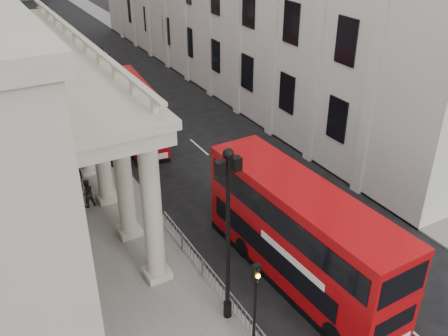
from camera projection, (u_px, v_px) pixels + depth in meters
The scene contains 13 objects.
sidewalk_west at pixel (47, 123), 41.13m from camera, with size 6.00×140.00×0.12m, color slate.
sidewalk_east at pixel (222, 90), 48.17m from camera, with size 3.00×140.00×0.12m, color slate.
kerb at pixel (83, 116), 42.38m from camera, with size 0.20×140.00×0.14m, color slate.
lamp_post_south at pixel (228, 228), 19.90m from camera, with size 1.05×0.44×8.32m.
lamp_post_mid at pixel (106, 101), 32.16m from camera, with size 1.05×0.44×8.32m.
lamp_post_north at pixel (51, 44), 44.42m from camera, with size 1.05×0.44×8.32m.
traffic_light at pixel (256, 292), 19.26m from camera, with size 0.28×0.33×4.30m.
crowd_barriers at pixel (254, 331), 20.69m from camera, with size 0.50×18.75×1.10m.
bus_near at pixel (300, 234), 23.34m from camera, with size 3.28×11.86×5.08m.
bus_far at pixel (134, 111), 37.72m from camera, with size 3.29×10.10×4.28m.
pedestrian_a at pixel (78, 184), 30.78m from camera, with size 0.58×0.38×1.59m, color black.
pedestrian_b at pixel (87, 193), 29.58m from camera, with size 0.88×0.68×1.80m, color #2A2321.
pedestrian_c at pixel (74, 162), 32.97m from camera, with size 0.93×0.61×1.91m, color black.
Camera 1 is at (-8.67, -10.17, 16.56)m, focal length 40.00 mm.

